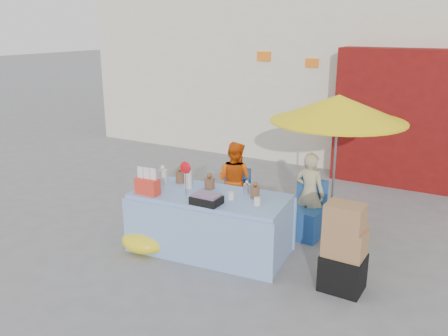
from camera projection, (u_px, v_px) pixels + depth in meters
The scene contains 10 objects.
ground at pixel (205, 246), 6.72m from camera, with size 80.00×80.00×0.00m, color slate.
backdrop at pixel (378, 21), 11.85m from camera, with size 14.00×8.00×7.80m.
market_table at pixel (210, 222), 6.49m from camera, with size 2.23×1.20×1.30m.
chair_left at pixel (231, 205), 7.55m from camera, with size 0.51×0.50×0.85m.
chair_right at pixel (305, 220), 6.97m from camera, with size 0.51×0.50×0.85m.
vendor_orange at pixel (235, 180), 7.56m from camera, with size 0.62×0.48×1.27m, color #E6540C.
vendor_beige at pixel (309, 194), 6.97m from camera, with size 0.46×0.30×1.26m, color tan.
umbrella at pixel (338, 109), 6.59m from camera, with size 1.90×1.90×2.09m.
box_stack at pixel (344, 251), 5.49m from camera, with size 0.50×0.42×1.08m.
tarp_bundle at pixel (145, 241), 6.54m from camera, with size 0.68×0.54×0.30m, color yellow.
Camera 1 is at (3.23, -5.19, 3.02)m, focal length 38.00 mm.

